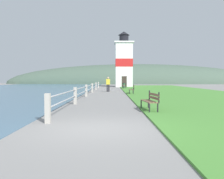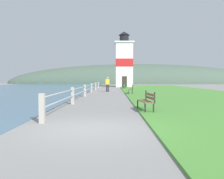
# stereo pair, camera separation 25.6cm
# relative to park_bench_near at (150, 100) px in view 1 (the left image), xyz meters

# --- Properties ---
(ground_plane) EXTENTS (160.00, 160.00, 0.00)m
(ground_plane) POSITION_rel_park_bench_near_xyz_m (-2.27, -4.19, -0.54)
(ground_plane) COLOR gray
(grass_verge) EXTENTS (12.00, 58.26, 0.06)m
(grass_verge) POSITION_rel_park_bench_near_xyz_m (5.58, 15.23, -0.51)
(grass_verge) COLOR #4C8E38
(grass_verge) RESTS_ON ground_plane
(seawall_railing) EXTENTS (0.18, 32.20, 1.03)m
(seawall_railing) POSITION_rel_park_bench_near_xyz_m (-4.02, 12.82, 0.07)
(seawall_railing) COLOR #A8A399
(seawall_railing) RESTS_ON ground_plane
(park_bench_near) EXTENTS (0.65, 1.73, 0.94)m
(park_bench_near) POSITION_rel_park_bench_near_xyz_m (0.00, 0.00, 0.00)
(park_bench_near) COLOR brown
(park_bench_near) RESTS_ON ground_plane
(park_bench_midway) EXTENTS (0.57, 1.77, 0.94)m
(park_bench_midway) POSITION_rel_park_bench_near_xyz_m (0.19, 13.18, 0.00)
(park_bench_midway) COLOR brown
(park_bench_midway) RESTS_ON ground_plane
(park_bench_far) EXTENTS (0.53, 1.72, 0.94)m
(park_bench_far) POSITION_rel_park_bench_near_xyz_m (0.20, 27.20, 0.00)
(park_bench_far) COLOR brown
(park_bench_far) RESTS_ON ground_plane
(lighthouse) EXTENTS (3.58, 3.58, 10.37)m
(lighthouse) POSITION_rel_park_bench_near_xyz_m (0.41, 35.25, 4.08)
(lighthouse) COLOR white
(lighthouse) RESTS_ON ground_plane
(person_strolling) EXTENTS (0.46, 0.29, 1.75)m
(person_strolling) POSITION_rel_park_bench_near_xyz_m (-2.28, 17.63, 0.41)
(person_strolling) COLOR #28282D
(person_strolling) RESTS_ON ground_plane
(trash_bin) EXTENTS (0.54, 0.54, 0.84)m
(trash_bin) POSITION_rel_park_bench_near_xyz_m (0.14, 29.17, -0.11)
(trash_bin) COLOR #2D5138
(trash_bin) RESTS_ON ground_plane
(distant_hillside) EXTENTS (80.00, 16.00, 12.00)m
(distant_hillside) POSITION_rel_park_bench_near_xyz_m (5.73, 64.65, -0.54)
(distant_hillside) COLOR #475B4C
(distant_hillside) RESTS_ON ground_plane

